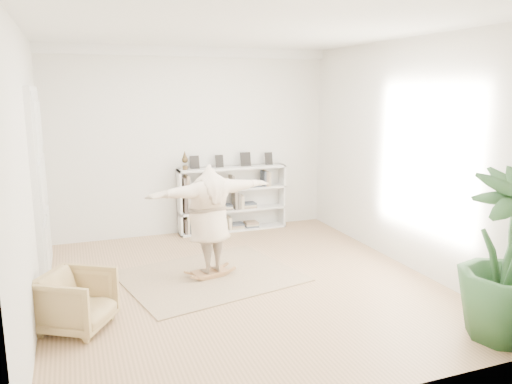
% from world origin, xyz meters
% --- Properties ---
extents(floor, '(6.00, 6.00, 0.00)m').
position_xyz_m(floor, '(0.00, 0.00, 0.00)').
color(floor, olive).
rests_on(floor, ground).
extents(room_shell, '(6.00, 6.00, 6.00)m').
position_xyz_m(room_shell, '(0.00, 2.94, 3.51)').
color(room_shell, silver).
rests_on(room_shell, floor).
extents(doors, '(0.09, 1.78, 2.92)m').
position_xyz_m(doors, '(-2.70, 1.30, 1.40)').
color(doors, white).
rests_on(doors, floor).
extents(bookshelf, '(2.20, 0.35, 1.64)m').
position_xyz_m(bookshelf, '(0.74, 2.82, 0.64)').
color(bookshelf, silver).
rests_on(bookshelf, floor).
extents(armchair, '(1.05, 1.04, 0.70)m').
position_xyz_m(armchair, '(-2.30, -0.62, 0.35)').
color(armchair, tan).
rests_on(armchair, floor).
extents(rug, '(2.87, 2.49, 0.02)m').
position_xyz_m(rug, '(-0.37, 0.46, 0.01)').
color(rug, tan).
rests_on(rug, floor).
extents(rocker_board, '(0.57, 0.42, 0.11)m').
position_xyz_m(rocker_board, '(-0.37, 0.46, 0.07)').
color(rocker_board, olive).
rests_on(rocker_board, rug).
extents(person, '(2.10, 0.97, 1.65)m').
position_xyz_m(person, '(-0.37, 0.46, 0.96)').
color(person, beige).
rests_on(person, rocker_board).
extents(houseplant, '(1.11, 1.11, 1.95)m').
position_xyz_m(houseplant, '(2.30, -2.55, 0.97)').
color(houseplant, '#274C26').
rests_on(houseplant, floor).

